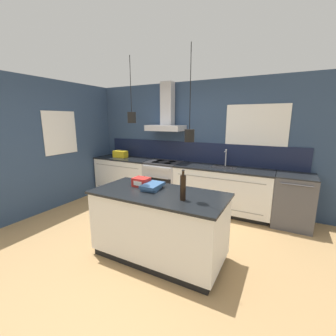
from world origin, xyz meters
The scene contains 12 objects.
ground_plane centered at (0.00, 0.00, 0.00)m, with size 16.00×16.00×0.00m, color tan.
wall_back centered at (-0.02, 2.00, 1.35)m, with size 5.60×2.35×2.60m.
wall_left centered at (-2.43, 0.70, 1.30)m, with size 0.08×3.80×2.60m.
counter_run_left centered at (-1.65, 1.69, 0.46)m, with size 1.44×0.64×0.91m.
counter_run_sink centered at (0.74, 1.69, 0.46)m, with size 1.88×0.64×1.25m.
oven_range centered at (-0.56, 1.69, 0.46)m, with size 0.76×0.66×0.91m.
dishwasher centered at (1.99, 1.69, 0.46)m, with size 0.63×0.65×0.91m.
kitchen_island centered at (0.40, -0.19, 0.46)m, with size 1.74×0.84×0.91m.
bottle_on_island centered at (0.78, -0.29, 1.06)m, with size 0.07×0.07×0.36m.
book_stack centered at (0.26, -0.12, 0.95)m, with size 0.26×0.34×0.08m.
red_supply_box centered at (0.04, -0.06, 0.97)m, with size 0.22×0.18×0.12m.
yellow_toolbox centered at (-1.78, 1.69, 0.99)m, with size 0.34×0.18×0.19m.
Camera 1 is at (1.79, -2.56, 1.83)m, focal length 24.00 mm.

